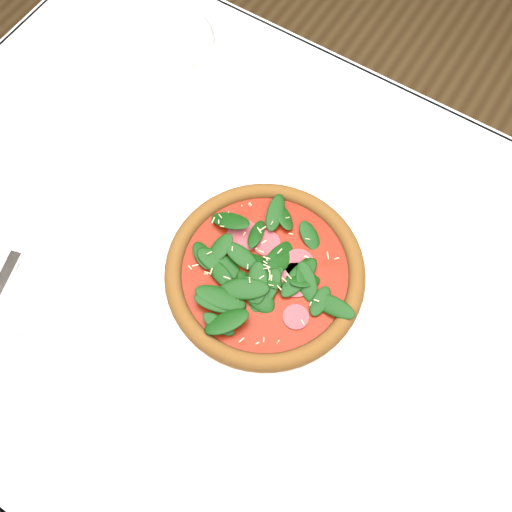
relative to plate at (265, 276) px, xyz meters
The scene contains 6 objects.
ground 0.76m from the plate, 39.21° to the right, with size 6.00×6.00×0.00m, color brown.
dining_table 0.11m from the plate, 39.21° to the right, with size 1.21×0.81×0.75m.
plate is the anchor object (origin of this frame).
pizza 0.02m from the plate, 161.57° to the right, with size 0.33×0.33×0.03m.
wine_glass 0.32m from the plate, 143.11° to the left, with size 0.08×0.08×0.19m.
fork 0.35m from the plate, 147.00° to the right, with size 0.07×0.17×0.00m.
Camera 1 is at (0.13, -0.23, 1.47)m, focal length 40.00 mm.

